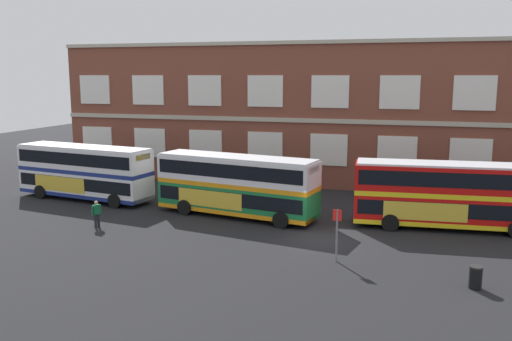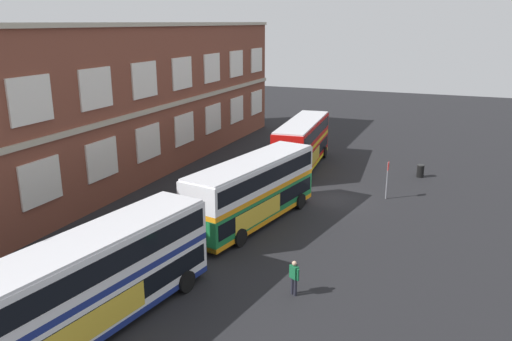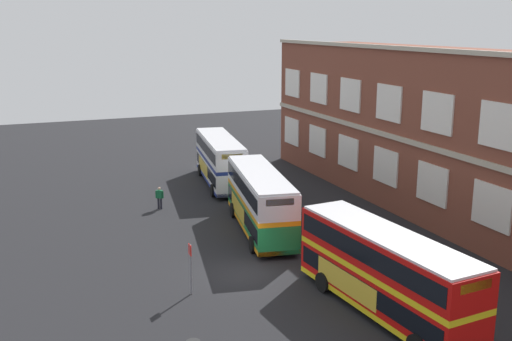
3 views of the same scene
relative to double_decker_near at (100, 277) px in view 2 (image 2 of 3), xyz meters
name	(u,v)px [view 2 (image 2 of 3)]	position (x,y,z in m)	size (l,w,h in m)	color
ground_plane	(305,195)	(18.90, -2.93, -2.15)	(120.00, 120.00, 0.00)	black
brick_terminal_building	(102,105)	(17.00, 13.05, 3.74)	(48.73, 8.19, 12.07)	brown
double_decker_near	(100,277)	(0.00, 0.00, 0.00)	(11.26, 4.18, 4.07)	silver
double_decker_middle	(253,190)	(12.63, -1.44, 0.00)	(11.28, 4.50, 4.07)	#197038
double_decker_far	(302,143)	(25.84, -0.47, 0.00)	(11.18, 3.56, 4.07)	red
waiting_passenger	(294,276)	(5.25, -6.56, -1.22)	(0.41, 0.60, 1.70)	black
bus_stand_flag	(387,177)	(20.38, -8.45, -0.51)	(0.44, 0.10, 2.70)	slate
station_litter_bin	(420,171)	(26.81, -10.20, -1.63)	(0.60, 0.60, 1.03)	black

